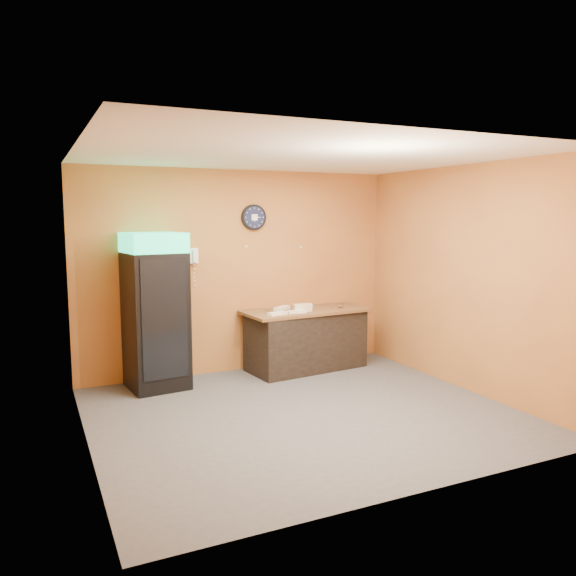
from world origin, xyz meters
TOP-DOWN VIEW (x-y plane):
  - floor at (0.00, 0.00)m, footprint 4.50×4.50m
  - back_wall at (0.00, 2.00)m, footprint 4.50×0.02m
  - left_wall at (-2.25, 0.00)m, footprint 0.02×4.00m
  - right_wall at (2.25, 0.00)m, footprint 0.02×4.00m
  - ceiling at (0.00, 0.00)m, footprint 4.50×4.00m
  - beverage_cooler at (-1.26, 1.61)m, footprint 0.76×0.77m
  - prep_counter at (0.86, 1.64)m, footprint 1.71×0.91m
  - wall_clock at (0.21, 1.97)m, footprint 0.36×0.06m
  - wall_phone at (-0.67, 1.95)m, footprint 0.11×0.10m
  - butcher_paper at (0.86, 1.64)m, footprint 1.84×0.92m
  - sub_roll_stack at (0.73, 1.50)m, footprint 0.26×0.11m
  - wrapped_sandwich_left at (0.31, 1.39)m, footprint 0.29×0.17m
  - wrapped_sandwich_mid at (0.60, 1.42)m, footprint 0.26×0.12m
  - wrapped_sandwich_right at (0.54, 1.76)m, footprint 0.30×0.26m
  - kitchen_tool at (0.97, 1.67)m, footprint 0.07×0.07m

SIDE VIEW (x-z plane):
  - floor at x=0.00m, z-range 0.00..0.00m
  - prep_counter at x=0.86m, z-range 0.00..0.82m
  - butcher_paper at x=0.86m, z-range 0.82..0.86m
  - wrapped_sandwich_mid at x=0.60m, z-range 0.86..0.90m
  - wrapped_sandwich_left at x=0.31m, z-range 0.86..0.90m
  - wrapped_sandwich_right at x=0.54m, z-range 0.86..0.90m
  - kitchen_tool at x=0.97m, z-range 0.86..0.93m
  - sub_roll_stack at x=0.73m, z-range 0.86..0.97m
  - beverage_cooler at x=-1.26m, z-range -0.02..1.94m
  - back_wall at x=0.00m, z-range 0.00..2.80m
  - left_wall at x=-2.25m, z-range 0.00..2.80m
  - right_wall at x=2.25m, z-range 0.00..2.80m
  - wall_phone at x=-0.67m, z-range 1.54..1.75m
  - wall_clock at x=0.21m, z-range 1.97..2.33m
  - ceiling at x=0.00m, z-range 2.79..2.81m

